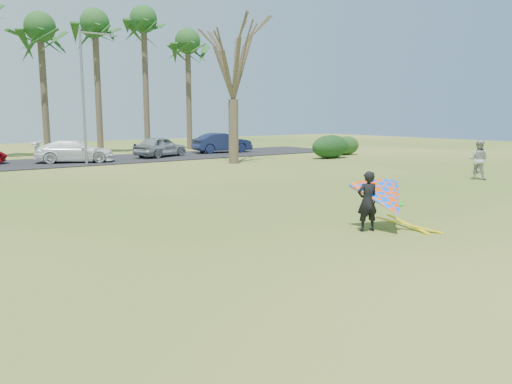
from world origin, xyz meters
TOP-DOWN VIEW (x-y plane):
  - ground at (0.00, 0.00)m, footprint 100.00×100.00m
  - parking_strip at (0.00, 25.00)m, footprint 46.00×7.00m
  - palm_6 at (2.00, 31.00)m, footprint 4.84×4.84m
  - palm_7 at (6.00, 31.00)m, footprint 4.84×4.84m
  - palm_8 at (10.00, 31.00)m, footprint 4.84×4.84m
  - palm_9 at (14.00, 31.00)m, footprint 4.84×4.84m
  - bare_tree_right at (10.00, 18.00)m, footprint 6.27×6.27m
  - streetlight at (2.16, 22.00)m, footprint 2.28×0.18m
  - hedge_near at (17.59, 17.06)m, footprint 3.28×1.49m
  - hedge_far at (20.65, 18.50)m, footprint 2.57×1.21m
  - car_3 at (1.96, 24.12)m, footprint 5.20×3.64m
  - car_4 at (8.17, 24.74)m, footprint 4.61×3.29m
  - car_5 at (13.94, 25.53)m, footprint 4.87×2.21m
  - pedestrian_a at (15.06, 4.61)m, footprint 0.97×1.10m
  - pedestrian_b at (17.22, 5.79)m, footprint 0.72×0.97m
  - kite_flyer at (2.96, 0.27)m, footprint 2.13×2.39m

SIDE VIEW (x-z plane):
  - ground at x=0.00m, z-range 0.00..0.00m
  - parking_strip at x=0.00m, z-range 0.00..0.06m
  - hedge_far at x=20.65m, z-range 0.00..1.43m
  - car_3 at x=1.96m, z-range 0.06..1.46m
  - pedestrian_b at x=17.22m, z-range 0.00..1.53m
  - car_4 at x=8.17m, z-range 0.06..1.52m
  - hedge_near at x=17.59m, z-range 0.00..1.64m
  - car_5 at x=13.94m, z-range 0.06..1.61m
  - kite_flyer at x=2.96m, z-range -0.17..1.85m
  - pedestrian_a at x=15.06m, z-range 0.00..1.88m
  - streetlight at x=2.16m, z-range 0.46..8.46m
  - bare_tree_right at x=10.00m, z-range 1.96..11.17m
  - palm_6 at x=2.00m, z-range 3.75..14.59m
  - palm_9 at x=14.00m, z-range 3.75..14.59m
  - palm_7 at x=6.00m, z-range 4.08..15.62m
  - palm_8 at x=10.00m, z-range 4.40..16.64m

